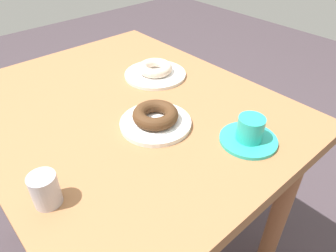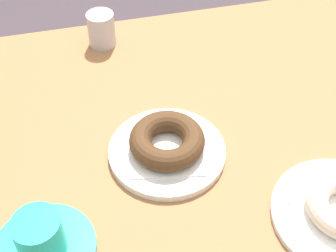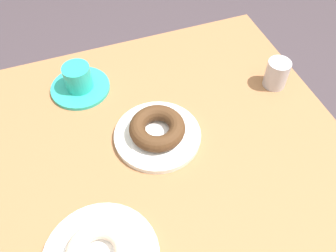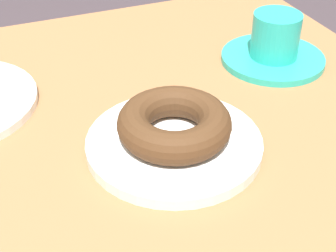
% 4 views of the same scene
% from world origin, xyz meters
% --- Properties ---
extents(plate_chocolate_ring, '(0.20, 0.20, 0.01)m').
position_xyz_m(plate_chocolate_ring, '(-0.15, -0.01, 0.73)').
color(plate_chocolate_ring, silver).
rests_on(plate_chocolate_ring, table).
extents(napkin_chocolate_ring, '(0.14, 0.14, 0.00)m').
position_xyz_m(napkin_chocolate_ring, '(-0.15, -0.01, 0.74)').
color(napkin_chocolate_ring, white).
rests_on(napkin_chocolate_ring, plate_chocolate_ring).
extents(donut_chocolate_ring, '(0.13, 0.13, 0.04)m').
position_xyz_m(donut_chocolate_ring, '(-0.15, -0.01, 0.76)').
color(donut_chocolate_ring, '#462B17').
rests_on(donut_chocolate_ring, napkin_chocolate_ring).
extents(coffee_cup, '(0.15, 0.15, 0.07)m').
position_xyz_m(coffee_cup, '(-0.36, -0.14, 0.75)').
color(coffee_cup, teal).
rests_on(coffee_cup, table).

